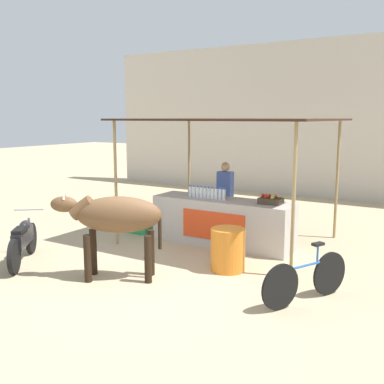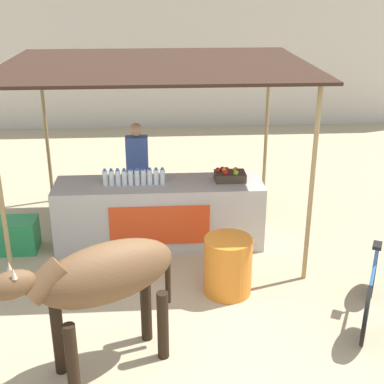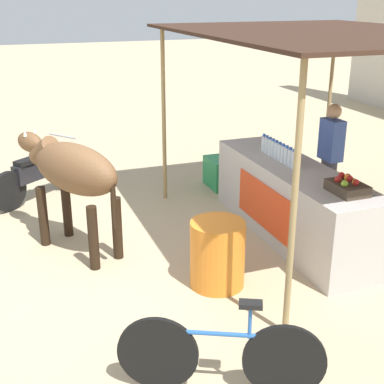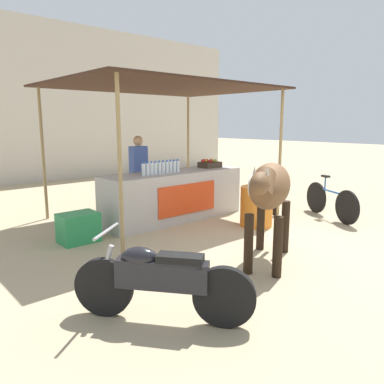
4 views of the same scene
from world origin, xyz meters
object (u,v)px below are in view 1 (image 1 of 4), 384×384
motorcycle_parked (23,240)px  vendor_behind_counter (225,198)px  cooler_box (141,222)px  stall_counter (222,222)px  bicycle_leaning (306,279)px  water_barrel (228,250)px  cow (115,217)px  fruit_crate (271,200)px

motorcycle_parked → vendor_behind_counter: bearing=58.8°
vendor_behind_counter → cooler_box: (-1.75, -0.85, -0.61)m
stall_counter → motorcycle_parked: size_ratio=2.04×
cooler_box → bicycle_leaning: 4.89m
vendor_behind_counter → stall_counter: bearing=-66.5°
stall_counter → water_barrel: bearing=-59.1°
water_barrel → motorcycle_parked: motorcycle_parked is taller
vendor_behind_counter → cooler_box: size_ratio=2.75×
water_barrel → bicycle_leaning: (1.58, -0.63, -0.02)m
stall_counter → bicycle_leaning: (2.42, -2.03, -0.13)m
stall_counter → cooler_box: bearing=-177.3°
stall_counter → vendor_behind_counter: (-0.33, 0.75, 0.37)m
cow → bicycle_leaning: (2.98, 0.68, -0.69)m
vendor_behind_counter → cow: bearing=-93.9°
fruit_crate → motorcycle_parked: bearing=-140.2°
cooler_box → motorcycle_parked: bearing=-99.8°
motorcycle_parked → stall_counter: bearing=48.9°
cooler_box → cow: 3.12m
stall_counter → fruit_crate: size_ratio=6.82×
fruit_crate → bicycle_leaning: 2.59m
fruit_crate → cow: bearing=-120.1°
stall_counter → motorcycle_parked: 3.91m
cooler_box → bicycle_leaning: size_ratio=0.40×
stall_counter → water_barrel: 1.63m
cow → motorcycle_parked: (-2.01, -0.25, -0.61)m
fruit_crate → water_barrel: size_ratio=0.59×
water_barrel → motorcycle_parked: 3.75m
cow → water_barrel: bearing=43.0°
vendor_behind_counter → bicycle_leaning: size_ratio=1.09×
cow → motorcycle_parked: cow is taller
fruit_crate → vendor_behind_counter: bearing=152.8°
cooler_box → cow: bearing=-59.9°
vendor_behind_counter → cow: 3.47m
fruit_crate → vendor_behind_counter: vendor_behind_counter is taller
cooler_box → vendor_behind_counter: bearing=25.9°
cooler_box → cow: (1.51, -2.61, 0.79)m
fruit_crate → vendor_behind_counter: 1.54m
fruit_crate → water_barrel: 1.61m
fruit_crate → water_barrel: bearing=-97.6°
water_barrel → cow: cow is taller
stall_counter → cow: cow is taller
stall_counter → cow: 2.82m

